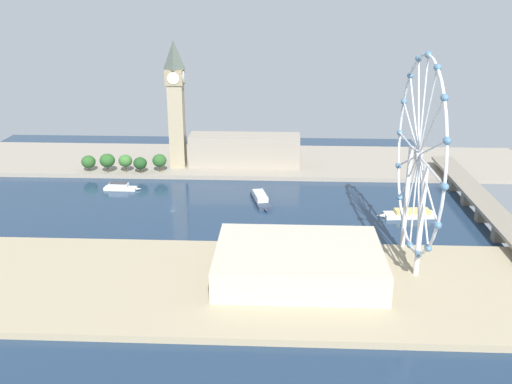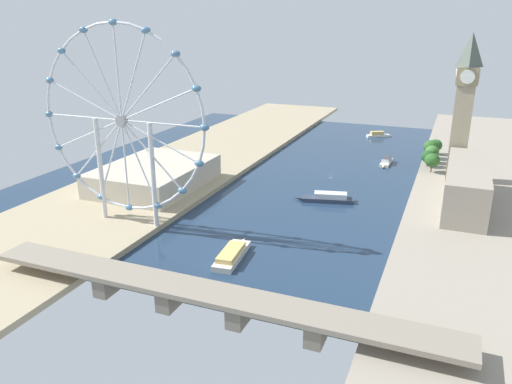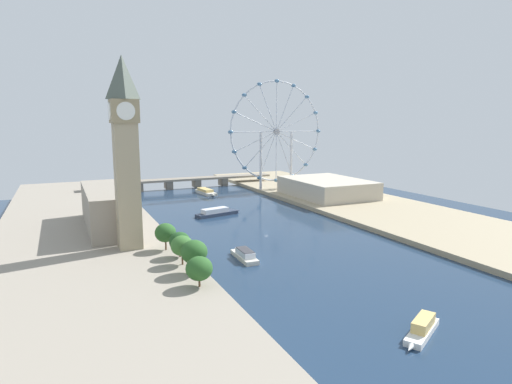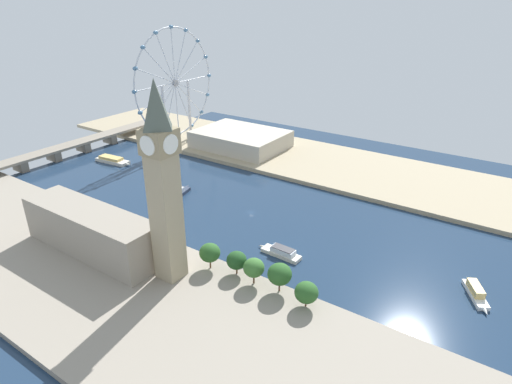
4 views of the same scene
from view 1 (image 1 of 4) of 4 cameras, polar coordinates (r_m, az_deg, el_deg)
name	(u,v)px [view 1 (image 1 of 4)]	position (r m, az deg, el deg)	size (l,w,h in m)	color
ground_plane	(172,207)	(362.58, -8.34, -1.53)	(373.66, 373.66, 0.00)	#1E334C
riverbank_left	(196,160)	(457.41, -6.01, 3.15)	(90.00, 520.00, 3.00)	gray
riverbank_right	(131,283)	(271.44, -12.35, -8.82)	(90.00, 520.00, 3.00)	tan
clock_tower	(176,103)	(427.08, -7.97, 8.78)	(13.67, 13.67, 92.86)	tan
parliament_block	(245,150)	(435.29, -1.14, 4.22)	(22.00, 83.27, 23.28)	gray
tree_row_embankment	(123,161)	(428.46, -13.12, 3.00)	(13.92, 62.73, 14.09)	#513823
ferris_wheel	(418,158)	(275.67, 15.86, 3.31)	(95.73, 3.20, 100.22)	silver
riverside_hall	(299,262)	(265.59, 4.26, -6.97)	(55.40, 75.92, 14.18)	#BCB29E
river_bridge	(481,201)	(373.87, 21.49, -0.88)	(185.66, 15.26, 9.73)	gray
tour_boat_0	(261,199)	(366.71, 0.46, -0.70)	(36.34, 15.12, 5.46)	#2D384C
tour_boat_2	(409,214)	(354.83, 15.02, -2.11)	(12.01, 35.68, 4.78)	beige
tour_boat_3	(120,187)	(400.98, -13.36, 0.49)	(7.20, 25.78, 5.02)	beige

